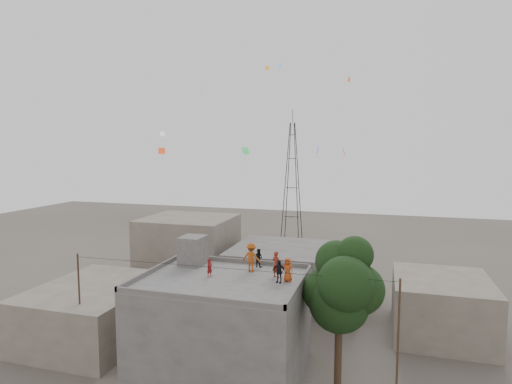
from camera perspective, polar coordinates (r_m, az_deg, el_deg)
ground at (r=29.74m, az=-4.44°, el=-22.80°), size 140.00×140.00×0.00m
main_building at (r=28.40m, az=-4.49°, el=-17.39°), size 10.00×8.00×6.10m
parapet at (r=27.29m, az=-4.55°, el=-11.21°), size 10.00×8.00×0.30m
stair_head_box at (r=30.59m, az=-8.42°, el=-7.71°), size 1.60×1.80×2.00m
neighbor_west at (r=35.53m, az=-20.59°, el=-14.68°), size 8.00×10.00×4.00m
neighbor_north at (r=40.75m, az=5.47°, el=-10.89°), size 12.00×9.00×5.00m
neighbor_northwest at (r=46.04m, az=-8.96°, el=-7.67°), size 9.00×8.00×7.00m
neighbor_east at (r=36.63m, az=23.46°, el=-13.83°), size 7.00×8.00×4.40m
tree at (r=26.28m, az=11.47°, el=-12.33°), size 4.90×4.60×9.10m
utility_line at (r=26.85m, az=-4.47°, el=-17.01°), size 20.12×0.62×7.40m
transmission_tower at (r=65.89m, az=4.82°, el=1.40°), size 2.97×2.97×20.01m
person_red_adult at (r=27.41m, az=2.73°, el=-9.62°), size 0.73×0.64×1.68m
person_orange_child at (r=26.73m, az=4.25°, el=-10.28°), size 0.77×0.56×1.46m
person_dark_child at (r=29.78m, az=0.33°, el=-8.75°), size 0.74×0.65×1.27m
person_dark_adult at (r=26.43m, az=3.07°, el=-10.52°), size 0.85×0.42×1.41m
person_orange_adult at (r=28.55m, az=-0.62°, el=-8.72°), size 1.26×0.75×1.93m
person_red_child at (r=27.73m, az=-6.21°, el=-10.01°), size 0.43×0.50×1.17m
kites at (r=33.31m, az=0.62°, el=8.80°), size 15.26×14.48×7.96m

